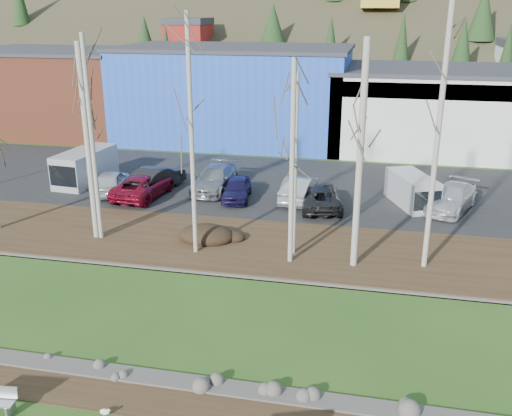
% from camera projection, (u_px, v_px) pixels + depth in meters
% --- Properties ---
extents(dirt_strip, '(80.00, 1.80, 0.03)m').
position_uv_depth(dirt_strip, '(137.00, 397.00, 17.85)').
color(dirt_strip, '#382616').
rests_on(dirt_strip, ground).
extents(near_bank_rocks, '(80.00, 0.80, 0.50)m').
position_uv_depth(near_bank_rocks, '(149.00, 379.00, 18.78)').
color(near_bank_rocks, '#47423D').
rests_on(near_bank_rocks, ground).
extents(river, '(80.00, 8.00, 0.90)m').
position_uv_depth(river, '(189.00, 316.00, 22.55)').
color(river, '#131B31').
rests_on(river, ground).
extents(far_bank_rocks, '(80.00, 0.80, 0.46)m').
position_uv_depth(far_bank_rocks, '(217.00, 272.00, 26.33)').
color(far_bank_rocks, '#47423D').
rests_on(far_bank_rocks, ground).
extents(far_bank, '(80.00, 7.00, 0.15)m').
position_uv_depth(far_bank, '(234.00, 244.00, 29.26)').
color(far_bank, '#382616').
rests_on(far_bank, ground).
extents(parking_lot, '(80.00, 14.00, 0.14)m').
position_uv_depth(parking_lot, '(272.00, 185.00, 38.94)').
color(parking_lot, black).
rests_on(parking_lot, ground).
extents(building_brick, '(16.32, 12.24, 7.80)m').
position_uv_depth(building_brick, '(56.00, 90.00, 55.32)').
color(building_brick, '#97482E').
rests_on(building_brick, ground).
extents(building_blue, '(20.40, 12.24, 8.30)m').
position_uv_depth(building_blue, '(236.00, 93.00, 51.67)').
color(building_blue, '#244FB5').
rests_on(building_blue, ground).
extents(building_white, '(18.36, 12.24, 6.80)m').
position_uv_depth(building_white, '(441.00, 109.00, 48.33)').
color(building_white, silver).
rests_on(building_white, ground).
extents(seagull, '(0.38, 0.18, 0.27)m').
position_uv_depth(seagull, '(105.00, 412.00, 17.01)').
color(seagull, gold).
rests_on(seagull, ground).
extents(dirt_mound, '(2.93, 2.07, 0.57)m').
position_uv_depth(dirt_mound, '(206.00, 234.00, 29.52)').
color(dirt_mound, black).
rests_on(dirt_mound, far_bank).
extents(birch_1, '(0.23, 0.23, 10.30)m').
position_uv_depth(birch_1, '(92.00, 141.00, 28.17)').
color(birch_1, beige).
rests_on(birch_1, far_bank).
extents(birch_2, '(0.29, 0.29, 9.91)m').
position_uv_depth(birch_2, '(88.00, 144.00, 28.35)').
color(birch_2, beige).
rests_on(birch_2, far_bank).
extents(birch_3, '(0.21, 0.21, 11.27)m').
position_uv_depth(birch_3, '(192.00, 139.00, 26.30)').
color(birch_3, beige).
rests_on(birch_3, far_bank).
extents(birch_4, '(0.20, 0.20, 8.70)m').
position_uv_depth(birch_4, '(295.00, 167.00, 26.58)').
color(birch_4, beige).
rests_on(birch_4, far_bank).
extents(birch_5, '(0.23, 0.23, 9.41)m').
position_uv_depth(birch_5, '(292.00, 165.00, 25.56)').
color(birch_5, beige).
rests_on(birch_5, far_bank).
extents(birch_6, '(0.31, 0.31, 10.27)m').
position_uv_depth(birch_6, '(360.00, 158.00, 25.00)').
color(birch_6, beige).
rests_on(birch_6, far_bank).
extents(birch_7, '(0.24, 0.24, 12.65)m').
position_uv_depth(birch_7, '(438.00, 132.00, 24.49)').
color(birch_7, beige).
rests_on(birch_7, far_bank).
extents(car_0, '(2.78, 4.77, 1.53)m').
position_uv_depth(car_0, '(111.00, 182.00, 36.78)').
color(car_0, silver).
rests_on(car_0, parking_lot).
extents(car_1, '(2.65, 5.12, 1.61)m').
position_uv_depth(car_1, '(156.00, 178.00, 37.33)').
color(car_1, black).
rests_on(car_1, parking_lot).
extents(car_2, '(2.85, 5.44, 1.46)m').
position_uv_depth(car_2, '(143.00, 186.00, 36.00)').
color(car_2, maroon).
rests_on(car_2, parking_lot).
extents(car_3, '(2.27, 5.36, 1.54)m').
position_uv_depth(car_3, '(215.00, 179.00, 37.37)').
color(car_3, gray).
rests_on(car_3, parking_lot).
extents(car_4, '(2.10, 4.18, 1.37)m').
position_uv_depth(car_4, '(237.00, 189.00, 35.63)').
color(car_4, '#1B1543').
rests_on(car_4, parking_lot).
extents(car_5, '(2.05, 4.81, 1.54)m').
position_uv_depth(car_5, '(300.00, 188.00, 35.38)').
color(car_5, '#A4A4A6').
rests_on(car_5, parking_lot).
extents(car_6, '(3.27, 5.37, 1.39)m').
position_uv_depth(car_6, '(320.00, 197.00, 34.09)').
color(car_6, black).
rests_on(car_6, parking_lot).
extents(car_7, '(3.92, 5.59, 1.50)m').
position_uv_depth(car_7, '(452.00, 198.00, 33.72)').
color(car_7, silver).
rests_on(car_7, parking_lot).
extents(van_white, '(3.24, 4.59, 1.85)m').
position_uv_depth(van_white, '(413.00, 191.00, 34.41)').
color(van_white, silver).
rests_on(van_white, parking_lot).
extents(van_grey, '(2.58, 5.26, 2.22)m').
position_uv_depth(van_grey, '(83.00, 167.00, 38.76)').
color(van_grey, '#BBBCBF').
rests_on(van_grey, parking_lot).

